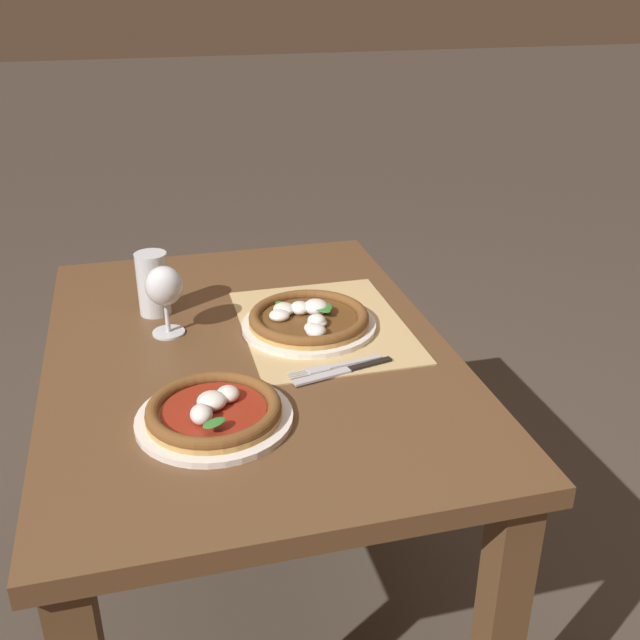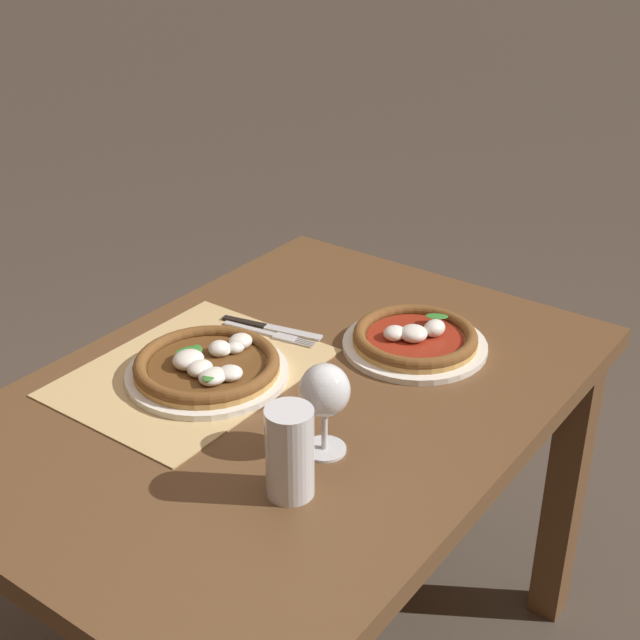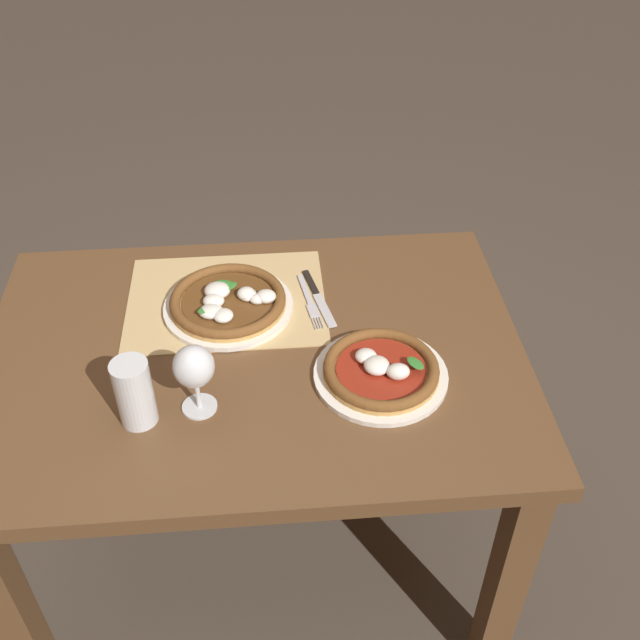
# 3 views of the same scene
# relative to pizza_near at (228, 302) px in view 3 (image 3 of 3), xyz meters

# --- Properties ---
(ground_plane) EXTENTS (24.00, 24.00, 0.00)m
(ground_plane) POSITION_rel_pizza_near_xyz_m (-0.05, 0.14, -0.76)
(ground_plane) COLOR #473D33
(dining_table) EXTENTS (1.16, 0.82, 0.74)m
(dining_table) POSITION_rel_pizza_near_xyz_m (-0.05, 0.14, -0.14)
(dining_table) COLOR brown
(dining_table) RESTS_ON ground
(paper_placemat) EXTENTS (0.45, 0.35, 0.00)m
(paper_placemat) POSITION_rel_pizza_near_xyz_m (0.01, -0.04, -0.02)
(paper_placemat) COLOR tan
(paper_placemat) RESTS_ON dining_table
(pizza_near) EXTENTS (0.29, 0.29, 0.05)m
(pizza_near) POSITION_rel_pizza_near_xyz_m (0.00, 0.00, 0.00)
(pizza_near) COLOR silver
(pizza_near) RESTS_ON paper_placemat
(pizza_far) EXTENTS (0.28, 0.28, 0.05)m
(pizza_far) POSITION_rel_pizza_near_xyz_m (-0.31, 0.25, -0.00)
(pizza_far) COLOR silver
(pizza_far) RESTS_ON dining_table
(wine_glass) EXTENTS (0.08, 0.08, 0.16)m
(wine_glass) POSITION_rel_pizza_near_xyz_m (0.06, 0.30, 0.08)
(wine_glass) COLOR silver
(wine_glass) RESTS_ON dining_table
(pint_glass) EXTENTS (0.07, 0.07, 0.15)m
(pint_glass) POSITION_rel_pizza_near_xyz_m (0.17, 0.32, 0.05)
(pint_glass) COLOR silver
(pint_glass) RESTS_ON dining_table
(fork) EXTENTS (0.05, 0.20, 0.00)m
(fork) POSITION_rel_pizza_near_xyz_m (-0.18, -0.01, -0.02)
(fork) COLOR #B7B7BC
(fork) RESTS_ON paper_placemat
(knife) EXTENTS (0.06, 0.21, 0.01)m
(knife) POSITION_rel_pizza_near_xyz_m (-0.21, -0.02, -0.02)
(knife) COLOR black
(knife) RESTS_ON paper_placemat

